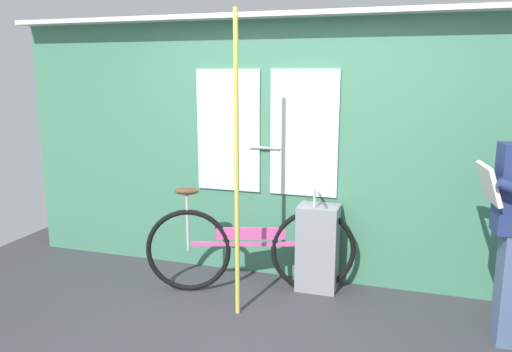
% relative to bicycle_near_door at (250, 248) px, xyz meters
% --- Properties ---
extents(ground_plane, '(6.29, 4.32, 0.04)m').
position_rel_bicycle_near_door_xyz_m(ground_plane, '(0.22, -0.91, -0.41)').
color(ground_plane, '#38383D').
extents(train_door_wall, '(5.29, 0.28, 2.34)m').
position_rel_bicycle_near_door_xyz_m(train_door_wall, '(0.21, 0.44, 0.83)').
color(train_door_wall, '#427F60').
rests_on(train_door_wall, ground_plane).
extents(bicycle_near_door, '(1.73, 0.66, 0.94)m').
position_rel_bicycle_near_door_xyz_m(bicycle_near_door, '(0.00, 0.00, 0.00)').
color(bicycle_near_door, black).
rests_on(bicycle_near_door, ground_plane).
extents(trash_bin_by_wall, '(0.34, 0.28, 0.75)m').
position_rel_bicycle_near_door_xyz_m(trash_bin_by_wall, '(0.54, 0.23, -0.01)').
color(trash_bin_by_wall, gray).
rests_on(trash_bin_by_wall, ground_plane).
extents(handrail_pole, '(0.04, 0.04, 2.30)m').
position_rel_bicycle_near_door_xyz_m(handrail_pole, '(0.04, -0.42, 0.76)').
color(handrail_pole, '#C6C14C').
rests_on(handrail_pole, ground_plane).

